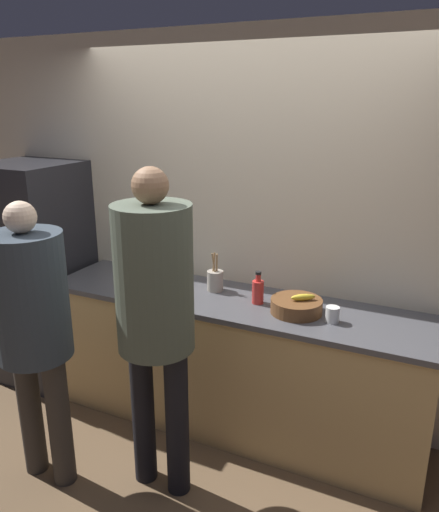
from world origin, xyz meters
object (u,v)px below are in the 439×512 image
person_left (33,318)px  utensil_crock (215,280)px  person_center (155,303)px  fruit_bowl (297,306)px  cup_white (332,314)px  refrigerator (38,273)px  bottle_clear (127,265)px  bottle_red (258,291)px

person_left → utensil_crock: (0.60, 1.02, -0.03)m
person_center → person_left: bearing=-160.5°
fruit_bowl → cup_white: (0.23, -0.04, 0.00)m
person_left → utensil_crock: person_left is taller
cup_white → person_left: bearing=-148.9°
refrigerator → utensil_crock: (1.49, 0.11, 0.14)m
fruit_bowl → bottle_clear: bottle_clear is taller
person_center → utensil_crock: 0.81m
person_left → fruit_bowl: 1.51m
refrigerator → utensil_crock: 1.50m
refrigerator → cup_white: (2.31, -0.05, 0.12)m
person_center → cup_white: person_center is taller
person_center → bottle_red: size_ratio=8.82×
bottle_clear → utensil_crock: bearing=-1.8°
bottle_clear → cup_white: 1.57m
person_left → fruit_bowl: (1.21, 0.90, -0.05)m
bottle_red → bottle_clear: bottle_red is taller
refrigerator → person_left: (0.88, -0.91, 0.17)m
utensil_crock → bottle_red: (0.34, -0.08, 0.01)m
fruit_bowl → bottle_clear: bearing=173.8°
utensil_crock → bottle_red: size_ratio=1.25×
refrigerator → utensil_crock: bearing=4.2°
person_center → bottle_clear: 1.13m
utensil_crock → cup_white: 0.84m
person_center → fruit_bowl: size_ratio=5.97×
fruit_bowl → cup_white: 0.23m
utensil_crock → bottle_red: 0.35m
person_left → bottle_clear: (-0.13, 1.04, -0.03)m
utensil_crock → bottle_clear: utensil_crock is taller
refrigerator → person_left: 1.28m
person_left → bottle_clear: 1.05m
bottle_red → bottle_clear: 1.08m
cup_white → bottle_clear: bearing=173.4°
refrigerator → bottle_clear: refrigerator is taller
utensil_crock → bottle_clear: 0.73m
fruit_bowl → cup_white: fruit_bowl is taller
refrigerator → cup_white: size_ratio=18.32×
cup_white → fruit_bowl: bearing=170.7°
person_left → fruit_bowl: size_ratio=5.38×
person_center → bottle_red: bearing=67.1°
refrigerator → person_left: size_ratio=1.03×
bottle_red → cup_white: size_ratio=2.25×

